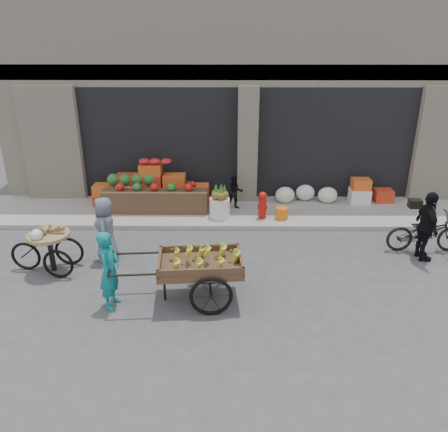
{
  "coord_description": "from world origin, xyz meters",
  "views": [
    {
      "loc": [
        -0.54,
        -6.92,
        4.48
      ],
      "look_at": [
        -0.62,
        1.28,
        1.1
      ],
      "focal_mm": 35.0,
      "sensor_mm": 36.0,
      "label": 1
    }
  ],
  "objects_px": {
    "seated_person": "(235,192)",
    "cyclist": "(427,227)",
    "fire_hydrant": "(262,204)",
    "orange_bucket": "(282,213)",
    "pineapple_bin": "(220,208)",
    "vendor_woman": "(110,270)",
    "tricycle_cart": "(50,246)",
    "banana_cart": "(197,262)",
    "vendor_grey": "(106,229)",
    "bicycle": "(426,232)"
  },
  "relations": [
    {
      "from": "vendor_woman",
      "to": "tricycle_cart",
      "type": "xyz_separation_m",
      "value": [
        -1.55,
        1.26,
        -0.16
      ]
    },
    {
      "from": "seated_person",
      "to": "cyclist",
      "type": "xyz_separation_m",
      "value": [
        4.01,
        -2.66,
        0.18
      ]
    },
    {
      "from": "banana_cart",
      "to": "orange_bucket",
      "type": "bearing_deg",
      "value": 56.83
    },
    {
      "from": "fire_hydrant",
      "to": "vendor_woman",
      "type": "height_order",
      "value": "vendor_woman"
    },
    {
      "from": "orange_bucket",
      "to": "bicycle",
      "type": "height_order",
      "value": "bicycle"
    },
    {
      "from": "pineapple_bin",
      "to": "seated_person",
      "type": "distance_m",
      "value": 0.75
    },
    {
      "from": "seated_person",
      "to": "vendor_woman",
      "type": "relative_size",
      "value": 0.64
    },
    {
      "from": "seated_person",
      "to": "cyclist",
      "type": "height_order",
      "value": "cyclist"
    },
    {
      "from": "seated_person",
      "to": "banana_cart",
      "type": "height_order",
      "value": "banana_cart"
    },
    {
      "from": "fire_hydrant",
      "to": "cyclist",
      "type": "bearing_deg",
      "value": -31.24
    },
    {
      "from": "bicycle",
      "to": "pineapple_bin",
      "type": "bearing_deg",
      "value": 69.78
    },
    {
      "from": "fire_hydrant",
      "to": "seated_person",
      "type": "height_order",
      "value": "seated_person"
    },
    {
      "from": "seated_person",
      "to": "tricycle_cart",
      "type": "height_order",
      "value": "seated_person"
    },
    {
      "from": "seated_person",
      "to": "vendor_woman",
      "type": "bearing_deg",
      "value": -126.5
    },
    {
      "from": "vendor_woman",
      "to": "tricycle_cart",
      "type": "relative_size",
      "value": 1.01
    },
    {
      "from": "vendor_grey",
      "to": "cyclist",
      "type": "height_order",
      "value": "cyclist"
    },
    {
      "from": "vendor_grey",
      "to": "banana_cart",
      "type": "bearing_deg",
      "value": 46.41
    },
    {
      "from": "tricycle_cart",
      "to": "pineapple_bin",
      "type": "bearing_deg",
      "value": 41.17
    },
    {
      "from": "bicycle",
      "to": "fire_hydrant",
      "type": "bearing_deg",
      "value": 64.95
    },
    {
      "from": "pineapple_bin",
      "to": "bicycle",
      "type": "distance_m",
      "value": 4.9
    },
    {
      "from": "banana_cart",
      "to": "tricycle_cart",
      "type": "relative_size",
      "value": 1.82
    },
    {
      "from": "orange_bucket",
      "to": "vendor_grey",
      "type": "bearing_deg",
      "value": -152.83
    },
    {
      "from": "pineapple_bin",
      "to": "fire_hydrant",
      "type": "height_order",
      "value": "fire_hydrant"
    },
    {
      "from": "vendor_woman",
      "to": "bicycle",
      "type": "distance_m",
      "value": 6.84
    },
    {
      "from": "fire_hydrant",
      "to": "banana_cart",
      "type": "xyz_separation_m",
      "value": [
        -1.43,
        -3.61,
        0.27
      ]
    },
    {
      "from": "banana_cart",
      "to": "tricycle_cart",
      "type": "bearing_deg",
      "value": 156.79
    },
    {
      "from": "tricycle_cart",
      "to": "cyclist",
      "type": "height_order",
      "value": "cyclist"
    },
    {
      "from": "seated_person",
      "to": "vendor_woman",
      "type": "distance_m",
      "value": 5.03
    },
    {
      "from": "pineapple_bin",
      "to": "orange_bucket",
      "type": "xyz_separation_m",
      "value": [
        1.6,
        -0.1,
        -0.1
      ]
    },
    {
      "from": "orange_bucket",
      "to": "banana_cart",
      "type": "relative_size",
      "value": 0.12
    },
    {
      "from": "orange_bucket",
      "to": "seated_person",
      "type": "bearing_deg",
      "value": 149.74
    },
    {
      "from": "pineapple_bin",
      "to": "bicycle",
      "type": "height_order",
      "value": "bicycle"
    },
    {
      "from": "seated_person",
      "to": "vendor_woman",
      "type": "height_order",
      "value": "vendor_woman"
    },
    {
      "from": "orange_bucket",
      "to": "seated_person",
      "type": "distance_m",
      "value": 1.42
    },
    {
      "from": "seated_person",
      "to": "cyclist",
      "type": "bearing_deg",
      "value": -43.53
    },
    {
      "from": "orange_bucket",
      "to": "vendor_grey",
      "type": "xyz_separation_m",
      "value": [
        -3.97,
        -2.04,
        0.44
      ]
    },
    {
      "from": "banana_cart",
      "to": "vendor_grey",
      "type": "relative_size",
      "value": 1.84
    },
    {
      "from": "vendor_woman",
      "to": "seated_person",
      "type": "bearing_deg",
      "value": -19.74
    },
    {
      "from": "fire_hydrant",
      "to": "orange_bucket",
      "type": "relative_size",
      "value": 2.22
    },
    {
      "from": "tricycle_cart",
      "to": "bicycle",
      "type": "relative_size",
      "value": 0.84
    },
    {
      "from": "fire_hydrant",
      "to": "vendor_grey",
      "type": "bearing_deg",
      "value": -148.97
    },
    {
      "from": "orange_bucket",
      "to": "vendor_grey",
      "type": "distance_m",
      "value": 4.49
    },
    {
      "from": "pineapple_bin",
      "to": "cyclist",
      "type": "relative_size",
      "value": 0.34
    },
    {
      "from": "seated_person",
      "to": "bicycle",
      "type": "height_order",
      "value": "seated_person"
    },
    {
      "from": "banana_cart",
      "to": "seated_person",
      "type": "bearing_deg",
      "value": 75.56
    },
    {
      "from": "seated_person",
      "to": "bicycle",
      "type": "distance_m",
      "value": 4.78
    },
    {
      "from": "seated_person",
      "to": "bicycle",
      "type": "bearing_deg",
      "value": -38.2
    },
    {
      "from": "tricycle_cart",
      "to": "vendor_grey",
      "type": "xyz_separation_m",
      "value": [
        1.02,
        0.5,
        0.14
      ]
    },
    {
      "from": "vendor_grey",
      "to": "bicycle",
      "type": "height_order",
      "value": "vendor_grey"
    },
    {
      "from": "banana_cart",
      "to": "vendor_woman",
      "type": "height_order",
      "value": "vendor_woman"
    }
  ]
}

